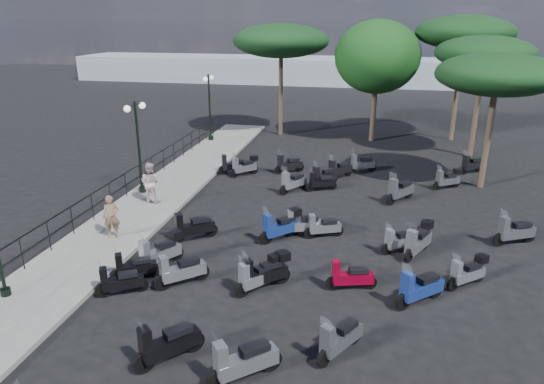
% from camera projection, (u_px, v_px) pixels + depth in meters
% --- Properties ---
extents(ground, '(120.00, 120.00, 0.00)m').
position_uv_depth(ground, '(289.00, 234.00, 18.46)').
color(ground, black).
rests_on(ground, ground).
extents(sidewalk, '(3.00, 30.00, 0.15)m').
position_uv_depth(sidewalk, '(162.00, 193.00, 22.46)').
color(sidewalk, slate).
rests_on(sidewalk, ground).
extents(railing, '(0.04, 26.04, 1.10)m').
position_uv_depth(railing, '(133.00, 176.00, 22.24)').
color(railing, black).
rests_on(railing, sidewalk).
extents(lamp_post_1, '(0.55, 1.20, 4.19)m').
position_uv_depth(lamp_post_1, '(138.00, 142.00, 21.61)').
color(lamp_post_1, black).
rests_on(lamp_post_1, sidewalk).
extents(lamp_post_2, '(0.36, 1.25, 4.24)m').
position_uv_depth(lamp_post_2, '(209.00, 103.00, 31.12)').
color(lamp_post_2, black).
rests_on(lamp_post_2, sidewalk).
extents(woman, '(0.69, 0.58, 1.60)m').
position_uv_depth(woman, '(111.00, 217.00, 17.58)').
color(woman, brown).
rests_on(woman, sidewalk).
extents(pedestrian_far, '(0.93, 0.76, 1.78)m').
position_uv_depth(pedestrian_far, '(150.00, 182.00, 20.94)').
color(pedestrian_far, '#C6A9AE').
rests_on(pedestrian_far, sidewalk).
extents(scooter_1, '(1.37, 0.88, 1.22)m').
position_uv_depth(scooter_1, '(120.00, 282.00, 14.29)').
color(scooter_1, black).
rests_on(scooter_1, ground).
extents(scooter_2, '(1.11, 1.57, 1.41)m').
position_uv_depth(scooter_2, '(160.00, 252.00, 15.87)').
color(scooter_2, black).
rests_on(scooter_2, ground).
extents(scooter_3, '(1.47, 1.23, 1.44)m').
position_uv_depth(scooter_3, '(193.00, 227.00, 17.79)').
color(scooter_3, black).
rests_on(scooter_3, ground).
extents(scooter_4, '(1.59, 0.89, 1.35)m').
position_uv_depth(scooter_4, '(234.00, 165.00, 25.33)').
color(scooter_4, black).
rests_on(scooter_4, ground).
extents(scooter_5, '(1.27, 1.27, 1.30)m').
position_uv_depth(scooter_5, '(244.00, 166.00, 25.06)').
color(scooter_5, black).
rests_on(scooter_5, ground).
extents(scooter_6, '(1.31, 1.45, 1.47)m').
position_uv_depth(scooter_6, '(167.00, 344.00, 11.44)').
color(scooter_6, black).
rests_on(scooter_6, ground).
extents(scooter_7, '(1.39, 1.26, 1.41)m').
position_uv_depth(scooter_7, '(181.00, 271.00, 14.77)').
color(scooter_7, black).
rests_on(scooter_7, ground).
extents(scooter_8, '(1.21, 1.37, 1.33)m').
position_uv_depth(scooter_8, '(259.00, 275.00, 14.49)').
color(scooter_8, black).
rests_on(scooter_8, ground).
extents(scooter_9, '(1.39, 1.43, 1.45)m').
position_uv_depth(scooter_9, '(281.00, 226.00, 17.79)').
color(scooter_9, black).
rests_on(scooter_9, ground).
extents(scooter_10, '(1.09, 1.48, 1.38)m').
position_uv_depth(scooter_10, '(293.00, 182.00, 22.69)').
color(scooter_10, black).
rests_on(scooter_10, ground).
extents(scooter_11, '(1.44, 1.04, 1.33)m').
position_uv_depth(scooter_11, '(289.00, 164.00, 25.50)').
color(scooter_11, black).
rests_on(scooter_11, ground).
extents(scooter_12, '(1.50, 1.30, 1.49)m').
position_uv_depth(scooter_12, '(243.00, 362.00, 10.85)').
color(scooter_12, black).
rests_on(scooter_12, ground).
extents(scooter_13, '(1.45, 1.31, 1.42)m').
position_uv_depth(scooter_13, '(265.00, 272.00, 14.59)').
color(scooter_13, black).
rests_on(scooter_13, ground).
extents(scooter_14, '(1.61, 0.76, 1.32)m').
position_uv_depth(scooter_14, '(303.00, 225.00, 18.13)').
color(scooter_14, black).
rests_on(scooter_14, ground).
extents(scooter_15, '(1.43, 0.76, 1.21)m').
position_uv_depth(scooter_15, '(323.00, 227.00, 18.02)').
color(scooter_15, black).
rests_on(scooter_15, ground).
extents(scooter_16, '(1.25, 1.23, 1.31)m').
position_uv_depth(scooter_16, '(324.00, 176.00, 23.64)').
color(scooter_16, black).
rests_on(scooter_16, ground).
extents(scooter_17, '(1.41, 0.77, 1.19)m').
position_uv_depth(scooter_17, '(321.00, 182.00, 22.89)').
color(scooter_17, black).
rests_on(scooter_17, ground).
extents(scooter_18, '(1.03, 1.48, 1.35)m').
position_uv_depth(scooter_18, '(339.00, 339.00, 11.69)').
color(scooter_18, black).
rests_on(scooter_18, ground).
extents(scooter_19, '(1.54, 0.64, 1.25)m').
position_uv_depth(scooter_19, '(350.00, 277.00, 14.54)').
color(scooter_19, black).
rests_on(scooter_19, ground).
extents(scooter_20, '(1.27, 1.06, 1.20)m').
position_uv_depth(scooter_20, '(400.00, 240.00, 16.92)').
color(scooter_20, black).
rests_on(scooter_20, ground).
extents(scooter_21, '(1.05, 1.64, 1.43)m').
position_uv_depth(scooter_21, '(418.00, 241.00, 16.63)').
color(scooter_21, black).
rests_on(scooter_21, ground).
extents(scooter_22, '(1.24, 1.55, 1.48)m').
position_uv_depth(scooter_22, '(400.00, 191.00, 21.49)').
color(scooter_22, black).
rests_on(scooter_22, ground).
extents(scooter_23, '(1.49, 0.87, 1.28)m').
position_uv_depth(scooter_23, '(362.00, 164.00, 25.62)').
color(scooter_23, black).
rests_on(scooter_23, ground).
extents(scooter_25, '(1.43, 1.30, 1.45)m').
position_uv_depth(scooter_25, '(420.00, 288.00, 13.80)').
color(scooter_25, black).
rests_on(scooter_25, ground).
extents(scooter_26, '(1.28, 1.10, 1.23)m').
position_uv_depth(scooter_26, '(467.00, 273.00, 14.73)').
color(scooter_26, black).
rests_on(scooter_26, ground).
extents(scooter_27, '(1.63, 0.97, 1.41)m').
position_uv_depth(scooter_27, '(514.00, 232.00, 17.45)').
color(scooter_27, black).
rests_on(scooter_27, ground).
extents(scooter_28, '(1.36, 0.99, 1.23)m').
position_uv_depth(scooter_28, '(448.00, 179.00, 23.15)').
color(scooter_28, black).
rests_on(scooter_28, ground).
extents(scooter_29, '(1.33, 1.13, 1.31)m').
position_uv_depth(scooter_29, '(471.00, 165.00, 25.47)').
color(scooter_29, black).
rests_on(scooter_29, ground).
extents(scooter_31, '(1.25, 1.23, 1.31)m').
position_uv_depth(scooter_31, '(339.00, 170.00, 24.67)').
color(scooter_31, black).
rests_on(scooter_31, ground).
extents(scooter_32, '(1.37, 0.88, 1.22)m').
position_uv_depth(scooter_32, '(134.00, 268.00, 15.11)').
color(scooter_32, black).
rests_on(scooter_32, ground).
extents(broadleaf_tree, '(5.38, 5.38, 7.69)m').
position_uv_depth(broadleaf_tree, '(377.00, 57.00, 30.51)').
color(broadleaf_tree, '#38281E').
rests_on(broadleaf_tree, ground).
extents(pine_0, '(5.41, 5.41, 6.87)m').
position_uv_depth(pine_0, '(485.00, 53.00, 26.73)').
color(pine_0, '#38281E').
rests_on(pine_0, ground).
extents(pine_1, '(6.05, 6.05, 7.95)m').
position_uv_depth(pine_1, '(465.00, 32.00, 30.18)').
color(pine_1, '#38281E').
rests_on(pine_1, ground).
extents(pine_2, '(6.35, 6.35, 7.42)m').
position_uv_depth(pine_2, '(281.00, 41.00, 31.83)').
color(pine_2, '#38281E').
rests_on(pine_2, ground).
extents(pine_3, '(5.50, 5.50, 6.33)m').
position_uv_depth(pine_3, '(498.00, 75.00, 21.71)').
color(pine_3, '#38281E').
rests_on(pine_3, ground).
extents(distant_hills, '(70.00, 8.00, 3.00)m').
position_uv_depth(distant_hills, '(353.00, 71.00, 59.35)').
color(distant_hills, gray).
rests_on(distant_hills, ground).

